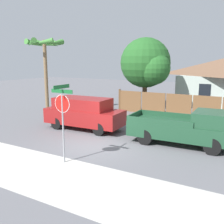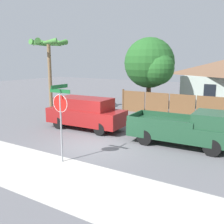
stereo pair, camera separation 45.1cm
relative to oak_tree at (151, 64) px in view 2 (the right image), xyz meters
The scene contains 8 objects.
ground_plane 11.20m from the oak_tree, 81.17° to the right, with size 80.00×80.00×0.00m, color slate.
sidewalk_strip 14.60m from the oak_tree, 83.42° to the right, with size 36.00×3.20×0.01m.
wooden_fence 6.24m from the oak_tree, 15.96° to the right, with size 14.19×0.12×1.81m.
oak_tree is the anchor object (origin of this frame).
palm_tree 8.38m from the oak_tree, 141.34° to the right, with size 2.86×3.07×5.82m.
red_suv 8.53m from the oak_tree, 95.40° to the right, with size 4.94×2.07×1.94m.
orange_pickup 10.16m from the oak_tree, 55.51° to the right, with size 5.25×2.22×1.81m.
stop_sign 13.02m from the oak_tree, 82.47° to the right, with size 1.05×0.95×3.23m.
Camera 2 is at (7.35, -10.14, 4.19)m, focal length 42.00 mm.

